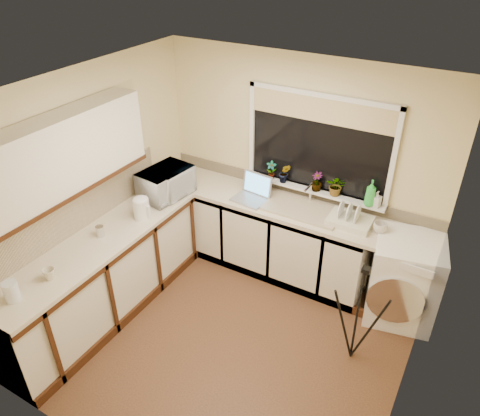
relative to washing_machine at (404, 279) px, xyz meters
name	(u,v)px	position (x,y,z in m)	size (l,w,h in m)	color
floor	(230,337)	(-1.34, -1.16, -0.46)	(3.20, 3.20, 0.00)	brown
ceiling	(226,96)	(-1.34, -1.16, 1.99)	(3.20, 3.20, 0.00)	white
wall_back	(299,167)	(-1.34, 0.34, 0.77)	(3.20, 3.20, 0.00)	beige
wall_front	(103,359)	(-1.34, -2.66, 0.77)	(3.20, 3.20, 0.00)	beige
wall_left	(92,190)	(-2.94, -1.16, 0.77)	(3.00, 3.00, 0.00)	beige
wall_right	(422,301)	(0.26, -1.16, 0.77)	(3.00, 3.00, 0.00)	beige
base_cabinet_back	(259,232)	(-1.67, 0.04, -0.03)	(2.55, 0.60, 0.86)	silver
base_cabinet_left	(105,278)	(-2.64, -1.46, -0.03)	(0.54, 2.40, 0.86)	silver
worktop_back	(286,207)	(-1.34, 0.04, 0.42)	(3.20, 0.60, 0.04)	beige
worktop_left	(98,242)	(-2.64, -1.46, 0.42)	(0.60, 2.40, 0.04)	beige
upper_cabinet	(55,159)	(-2.78, -1.61, 1.34)	(0.28, 1.90, 0.70)	silver
splashback_left	(72,213)	(-2.93, -1.46, 0.67)	(0.02, 2.40, 0.45)	beige
splashback_back	(297,188)	(-1.34, 0.33, 0.51)	(3.20, 0.02, 0.14)	beige
window_glass	(319,144)	(-1.14, 0.33, 1.09)	(1.50, 0.02, 1.00)	black
window_blind	(321,110)	(-1.14, 0.30, 1.47)	(1.50, 0.02, 0.25)	tan
windowsill	(312,190)	(-1.14, 0.27, 0.58)	(1.60, 0.14, 0.03)	white
sink	(303,209)	(-1.14, 0.04, 0.46)	(0.82, 0.46, 0.03)	tan
faucet	(311,193)	(-1.14, 0.22, 0.56)	(0.03, 0.03, 0.24)	silver
washing_machine	(404,279)	(0.00, 0.00, 0.00)	(0.65, 0.63, 0.92)	white
laptop	(253,192)	(-1.73, 0.00, 0.51)	(0.40, 0.35, 0.27)	#9999A0
kettle	(141,209)	(-2.53, -0.93, 0.55)	(0.17, 0.17, 0.22)	white
dish_rack	(350,221)	(-0.63, 0.03, 0.47)	(0.43, 0.33, 0.07)	beige
tripod	(358,315)	(-0.23, -0.79, 0.08)	(0.52, 0.52, 1.07)	black
glass_jug	(11,291)	(-2.64, -2.40, 0.53)	(0.12, 0.12, 0.18)	silver
steel_jar	(100,231)	(-2.67, -1.38, 0.50)	(0.08, 0.08, 0.11)	silver
microwave	(166,183)	(-2.59, -0.43, 0.60)	(0.58, 0.39, 0.32)	white
plant_a	(271,170)	(-1.64, 0.25, 0.70)	(0.11, 0.08, 0.21)	#999999
plant_b	(285,173)	(-1.47, 0.25, 0.70)	(0.12, 0.10, 0.22)	#999999
plant_c	(317,182)	(-1.10, 0.26, 0.70)	(0.12, 0.12, 0.21)	#999999
plant_d	(336,186)	(-0.88, 0.26, 0.70)	(0.20, 0.17, 0.22)	#999999
soap_bottle_green	(371,193)	(-0.51, 0.23, 0.73)	(0.11, 0.11, 0.28)	green
soap_bottle_clear	(377,199)	(-0.45, 0.25, 0.68)	(0.08, 0.08, 0.17)	#999999
cup_back	(380,228)	(-0.33, 0.04, 0.50)	(0.14, 0.14, 0.11)	beige
cup_left	(49,274)	(-2.59, -2.07, 0.49)	(0.11, 0.11, 0.10)	beige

